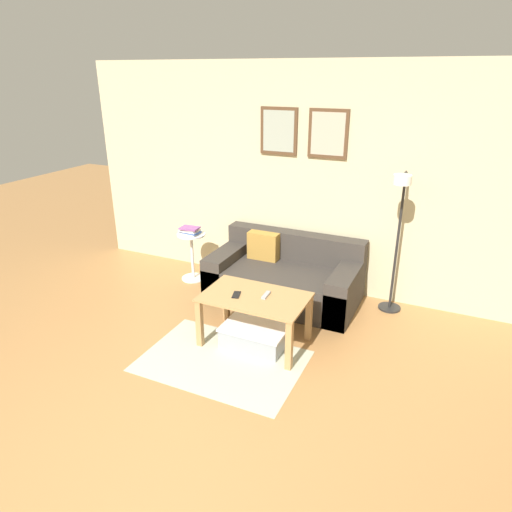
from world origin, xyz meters
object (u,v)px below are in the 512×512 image
at_px(couch, 285,278).
at_px(coffee_table, 255,305).
at_px(storage_bin, 255,335).
at_px(side_table, 192,252).
at_px(remote_control, 266,295).
at_px(floor_lamp, 398,226).
at_px(cell_phone, 236,295).
at_px(book_stack, 190,231).

bearing_deg(couch, coffee_table, -85.23).
distance_m(storage_bin, side_table, 1.71).
xyz_separation_m(side_table, remote_control, (1.41, -0.95, 0.15)).
bearing_deg(floor_lamp, remote_control, -132.43).
distance_m(floor_lamp, remote_control, 1.52).
distance_m(remote_control, cell_phone, 0.28).
distance_m(storage_bin, book_stack, 1.76).
xyz_separation_m(storage_bin, remote_control, (0.07, 0.08, 0.40)).
distance_m(floor_lamp, cell_phone, 1.76).
bearing_deg(side_table, book_stack, -101.57).
height_order(couch, storage_bin, couch).
xyz_separation_m(storage_bin, floor_lamp, (1.04, 1.14, 0.89)).
relative_size(coffee_table, floor_lamp, 0.64).
height_order(couch, cell_phone, couch).
height_order(storage_bin, cell_phone, cell_phone).
distance_m(storage_bin, floor_lamp, 1.78).
relative_size(floor_lamp, remote_control, 10.19).
relative_size(floor_lamp, side_table, 2.56).
xyz_separation_m(remote_control, cell_phone, (-0.26, -0.10, -0.01)).
xyz_separation_m(storage_bin, side_table, (-1.33, 1.03, 0.25)).
distance_m(coffee_table, remote_control, 0.15).
bearing_deg(storage_bin, couch, 95.84).
height_order(floor_lamp, cell_phone, floor_lamp).
height_order(side_table, remote_control, side_table).
relative_size(storage_bin, remote_control, 4.06).
height_order(coffee_table, floor_lamp, floor_lamp).
bearing_deg(side_table, cell_phone, -42.35).
relative_size(storage_bin, side_table, 1.02).
xyz_separation_m(couch, storage_bin, (0.10, -1.02, -0.15)).
xyz_separation_m(coffee_table, storage_bin, (0.02, -0.04, -0.30)).
xyz_separation_m(storage_bin, book_stack, (-1.34, 1.02, 0.54)).
xyz_separation_m(storage_bin, cell_phone, (-0.19, -0.02, 0.40)).
bearing_deg(cell_phone, storage_bin, -11.71).
distance_m(book_stack, remote_control, 1.70).
xyz_separation_m(side_table, book_stack, (-0.00, -0.02, 0.28)).
relative_size(floor_lamp, cell_phone, 10.92).
height_order(couch, coffee_table, couch).
relative_size(couch, storage_bin, 2.70).
distance_m(couch, cell_phone, 1.07).
bearing_deg(coffee_table, remote_control, 25.32).
distance_m(coffee_table, side_table, 1.65).
height_order(floor_lamp, remote_control, floor_lamp).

